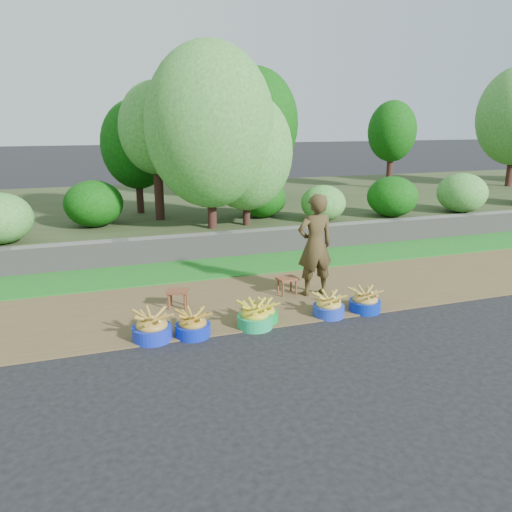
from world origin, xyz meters
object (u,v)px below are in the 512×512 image
object	(u,v)px
basin_b	(193,325)
basin_c	(255,316)
basin_d	(263,313)
basin_e	(329,306)
basin_f	(365,301)
basin_a	(152,327)
stool_left	(178,294)
vendor_woman	(315,245)
stool_right	(287,281)

from	to	relation	value
basin_b	basin_c	size ratio (longest dim) A/B	0.95
basin_b	basin_d	xyz separation A→B (m)	(1.11, 0.15, -0.02)
basin_b	basin_e	world-z (taller)	basin_b
basin_f	basin_a	bearing A→B (deg)	179.68
basin_c	stool_left	world-z (taller)	basin_c
basin_c	vendor_woman	bearing A→B (deg)	34.85
basin_d	vendor_woman	world-z (taller)	vendor_woman
basin_a	stool_left	bearing A→B (deg)	62.28
basin_f	basin_b	bearing A→B (deg)	-179.13
stool_left	stool_right	world-z (taller)	stool_right
basin_a	basin_f	distance (m)	3.35
basin_a	stool_right	world-z (taller)	basin_a
basin_f	stool_right	xyz separation A→B (m)	(-0.88, 1.11, 0.09)
basin_a	basin_c	bearing A→B (deg)	-2.25
basin_e	basin_f	size ratio (longest dim) A/B	0.98
basin_b	stool_left	distance (m)	1.12
basin_d	stool_right	world-z (taller)	basin_d
basin_d	stool_left	world-z (taller)	basin_d
basin_e	basin_f	world-z (taller)	basin_f
stool_right	basin_b	bearing A→B (deg)	-148.98
basin_b	basin_e	size ratio (longest dim) A/B	1.01
vendor_woman	basin_e	bearing A→B (deg)	78.57
basin_d	vendor_woman	distance (m)	1.67
stool_left	stool_right	xyz separation A→B (m)	(1.91, 0.03, 0.00)
basin_b	basin_e	distance (m)	2.15
vendor_woman	basin_d	bearing A→B (deg)	34.39
basin_c	stool_left	size ratio (longest dim) A/B	1.28
basin_e	stool_right	size ratio (longest dim) A/B	1.33
stool_right	vendor_woman	world-z (taller)	vendor_woman
basin_d	basin_e	size ratio (longest dim) A/B	0.91
basin_c	basin_d	bearing A→B (deg)	38.14
vendor_woman	basin_b	bearing A→B (deg)	22.94
basin_c	basin_d	xyz separation A→B (m)	(0.18, 0.14, -0.03)
stool_left	vendor_woman	bearing A→B (deg)	-3.12
basin_e	vendor_woman	size ratio (longest dim) A/B	0.28
basin_f	vendor_woman	size ratio (longest dim) A/B	0.28
basin_f	stool_left	bearing A→B (deg)	158.98
basin_d	basin_e	world-z (taller)	basin_e
stool_left	basin_b	bearing A→B (deg)	-89.76
basin_d	stool_left	xyz separation A→B (m)	(-1.12, 0.97, 0.11)
basin_d	basin_b	bearing A→B (deg)	-172.44
basin_f	vendor_woman	bearing A→B (deg)	115.35
basin_a	basin_f	world-z (taller)	basin_a
basin_b	basin_f	world-z (taller)	basin_f
basin_f	stool_right	distance (m)	1.42
basin_b	stool_left	xyz separation A→B (m)	(-0.00, 1.12, 0.09)
basin_c	stool_left	bearing A→B (deg)	129.88
basin_b	stool_left	world-z (taller)	basin_b
basin_e	basin_f	distance (m)	0.64
basin_b	stool_left	size ratio (longest dim) A/B	1.22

